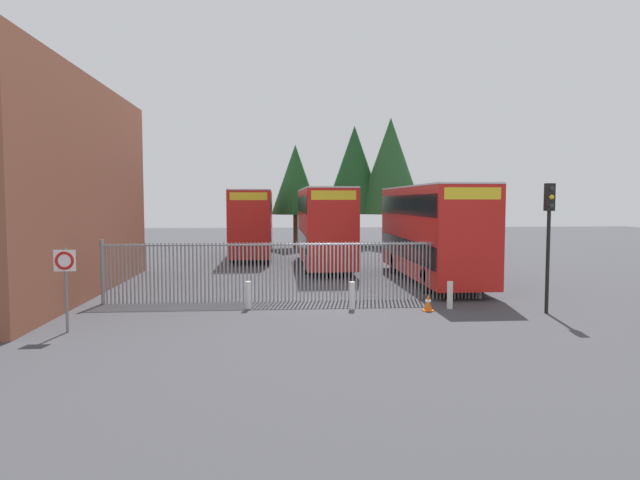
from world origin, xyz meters
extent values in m
plane|color=#3D3D42|center=(0.00, 8.00, 0.00)|extent=(100.00, 100.00, 0.00)
cube|color=brown|center=(-12.08, 2.12, 4.24)|extent=(6.29, 15.09, 8.48)
cylinder|color=gray|center=(-8.20, 0.00, 1.10)|extent=(0.06, 0.06, 2.20)
cylinder|color=gray|center=(-8.06, 0.00, 1.10)|extent=(0.06, 0.06, 2.20)
cylinder|color=gray|center=(-7.92, 0.00, 1.10)|extent=(0.06, 0.06, 2.20)
cylinder|color=gray|center=(-7.78, 0.00, 1.10)|extent=(0.06, 0.06, 2.20)
cylinder|color=gray|center=(-7.64, 0.00, 1.10)|extent=(0.06, 0.06, 2.20)
cylinder|color=gray|center=(-7.50, 0.00, 1.10)|extent=(0.06, 0.06, 2.20)
cylinder|color=gray|center=(-7.36, 0.00, 1.10)|extent=(0.06, 0.06, 2.20)
cylinder|color=gray|center=(-7.22, 0.00, 1.10)|extent=(0.06, 0.06, 2.20)
cylinder|color=gray|center=(-7.08, 0.00, 1.10)|extent=(0.06, 0.06, 2.20)
cylinder|color=gray|center=(-6.94, 0.00, 1.10)|extent=(0.06, 0.06, 2.20)
cylinder|color=gray|center=(-6.80, 0.00, 1.10)|extent=(0.06, 0.06, 2.20)
cylinder|color=gray|center=(-6.66, 0.00, 1.10)|extent=(0.06, 0.06, 2.20)
cylinder|color=gray|center=(-6.52, 0.00, 1.10)|extent=(0.06, 0.06, 2.20)
cylinder|color=gray|center=(-6.38, 0.00, 1.10)|extent=(0.06, 0.06, 2.20)
cylinder|color=gray|center=(-6.24, 0.00, 1.10)|extent=(0.06, 0.06, 2.20)
cylinder|color=gray|center=(-6.10, 0.00, 1.10)|extent=(0.06, 0.06, 2.20)
cylinder|color=gray|center=(-5.96, 0.00, 1.10)|extent=(0.06, 0.06, 2.20)
cylinder|color=gray|center=(-5.82, 0.00, 1.10)|extent=(0.06, 0.06, 2.20)
cylinder|color=gray|center=(-5.68, 0.00, 1.10)|extent=(0.06, 0.06, 2.20)
cylinder|color=gray|center=(-5.54, 0.00, 1.10)|extent=(0.06, 0.06, 2.20)
cylinder|color=gray|center=(-5.40, 0.00, 1.10)|extent=(0.06, 0.06, 2.20)
cylinder|color=gray|center=(-5.25, 0.00, 1.10)|extent=(0.06, 0.06, 2.20)
cylinder|color=gray|center=(-5.11, 0.00, 1.10)|extent=(0.06, 0.06, 2.20)
cylinder|color=gray|center=(-4.97, 0.00, 1.10)|extent=(0.06, 0.06, 2.20)
cylinder|color=gray|center=(-4.83, 0.00, 1.10)|extent=(0.06, 0.06, 2.20)
cylinder|color=gray|center=(-4.69, 0.00, 1.10)|extent=(0.06, 0.06, 2.20)
cylinder|color=gray|center=(-4.55, 0.00, 1.10)|extent=(0.06, 0.06, 2.20)
cylinder|color=gray|center=(-4.41, 0.00, 1.10)|extent=(0.06, 0.06, 2.20)
cylinder|color=gray|center=(-4.27, 0.00, 1.10)|extent=(0.06, 0.06, 2.20)
cylinder|color=gray|center=(-4.13, 0.00, 1.10)|extent=(0.06, 0.06, 2.20)
cylinder|color=gray|center=(-3.99, 0.00, 1.10)|extent=(0.06, 0.06, 2.20)
cylinder|color=gray|center=(-3.85, 0.00, 1.10)|extent=(0.06, 0.06, 2.20)
cylinder|color=gray|center=(-3.71, 0.00, 1.10)|extent=(0.06, 0.06, 2.20)
cylinder|color=gray|center=(-3.57, 0.00, 1.10)|extent=(0.06, 0.06, 2.20)
cylinder|color=gray|center=(-3.43, 0.00, 1.10)|extent=(0.06, 0.06, 2.20)
cylinder|color=gray|center=(-3.29, 0.00, 1.10)|extent=(0.06, 0.06, 2.20)
cylinder|color=gray|center=(-3.15, 0.00, 1.10)|extent=(0.06, 0.06, 2.20)
cylinder|color=gray|center=(-3.01, 0.00, 1.10)|extent=(0.06, 0.06, 2.20)
cylinder|color=gray|center=(-2.87, 0.00, 1.10)|extent=(0.06, 0.06, 2.20)
cylinder|color=gray|center=(-2.73, 0.00, 1.10)|extent=(0.06, 0.06, 2.20)
cylinder|color=gray|center=(-2.59, 0.00, 1.10)|extent=(0.06, 0.06, 2.20)
cylinder|color=gray|center=(-2.45, 0.00, 1.10)|extent=(0.06, 0.06, 2.20)
cylinder|color=gray|center=(-2.31, 0.00, 1.10)|extent=(0.06, 0.06, 2.20)
cylinder|color=gray|center=(-2.17, 0.00, 1.10)|extent=(0.06, 0.06, 2.20)
cylinder|color=gray|center=(-2.03, 0.00, 1.10)|extent=(0.06, 0.06, 2.20)
cylinder|color=gray|center=(-1.89, 0.00, 1.10)|extent=(0.06, 0.06, 2.20)
cylinder|color=gray|center=(-1.75, 0.00, 1.10)|extent=(0.06, 0.06, 2.20)
cylinder|color=gray|center=(-1.61, 0.00, 1.10)|extent=(0.06, 0.06, 2.20)
cylinder|color=gray|center=(-1.47, 0.00, 1.10)|extent=(0.06, 0.06, 2.20)
cylinder|color=gray|center=(-1.33, 0.00, 1.10)|extent=(0.06, 0.06, 2.20)
cylinder|color=gray|center=(-1.19, 0.00, 1.10)|extent=(0.06, 0.06, 2.20)
cylinder|color=gray|center=(-1.05, 0.00, 1.10)|extent=(0.06, 0.06, 2.20)
cylinder|color=gray|center=(-0.91, 0.00, 1.10)|extent=(0.06, 0.06, 2.20)
cylinder|color=gray|center=(-0.77, 0.00, 1.10)|extent=(0.06, 0.06, 2.20)
cylinder|color=gray|center=(-0.63, 0.00, 1.10)|extent=(0.06, 0.06, 2.20)
cylinder|color=gray|center=(-0.49, 0.00, 1.10)|extent=(0.06, 0.06, 2.20)
cylinder|color=gray|center=(-0.35, 0.00, 1.10)|extent=(0.06, 0.06, 2.20)
cylinder|color=gray|center=(-0.21, 0.00, 1.10)|extent=(0.06, 0.06, 2.20)
cylinder|color=gray|center=(-0.07, 0.00, 1.10)|extent=(0.06, 0.06, 2.20)
cylinder|color=gray|center=(0.07, 0.00, 1.10)|extent=(0.06, 0.06, 2.20)
cylinder|color=gray|center=(0.21, 0.00, 1.10)|extent=(0.06, 0.06, 2.20)
cylinder|color=gray|center=(0.35, 0.00, 1.10)|extent=(0.06, 0.06, 2.20)
cylinder|color=gray|center=(0.49, 0.00, 1.10)|extent=(0.06, 0.06, 2.20)
cylinder|color=gray|center=(0.63, 0.00, 1.10)|extent=(0.06, 0.06, 2.20)
cylinder|color=gray|center=(0.77, 0.00, 1.10)|extent=(0.06, 0.06, 2.20)
cylinder|color=gray|center=(0.91, 0.00, 1.10)|extent=(0.06, 0.06, 2.20)
cylinder|color=gray|center=(1.05, 0.00, 1.10)|extent=(0.06, 0.06, 2.20)
cylinder|color=gray|center=(1.19, 0.00, 1.10)|extent=(0.06, 0.06, 2.20)
cylinder|color=gray|center=(1.33, 0.00, 1.10)|extent=(0.06, 0.06, 2.20)
cylinder|color=gray|center=(1.47, 0.00, 1.10)|extent=(0.06, 0.06, 2.20)
cylinder|color=gray|center=(1.61, 0.00, 1.10)|extent=(0.06, 0.06, 2.20)
cylinder|color=gray|center=(1.75, 0.00, 1.10)|extent=(0.06, 0.06, 2.20)
cylinder|color=gray|center=(1.89, 0.00, 1.10)|extent=(0.06, 0.06, 2.20)
cylinder|color=gray|center=(2.03, 0.00, 1.10)|extent=(0.06, 0.06, 2.20)
cylinder|color=gray|center=(2.17, 0.00, 1.10)|extent=(0.06, 0.06, 2.20)
cylinder|color=gray|center=(2.32, 0.00, 1.10)|extent=(0.06, 0.06, 2.20)
cylinder|color=gray|center=(2.46, 0.00, 1.10)|extent=(0.06, 0.06, 2.20)
cylinder|color=gray|center=(2.60, 0.00, 1.10)|extent=(0.06, 0.06, 2.20)
cylinder|color=gray|center=(2.74, 0.00, 1.10)|extent=(0.06, 0.06, 2.20)
cylinder|color=gray|center=(2.88, 0.00, 1.10)|extent=(0.06, 0.06, 2.20)
cylinder|color=gray|center=(3.02, 0.00, 1.10)|extent=(0.06, 0.06, 2.20)
cylinder|color=gray|center=(3.16, 0.00, 1.10)|extent=(0.06, 0.06, 2.20)
cylinder|color=gray|center=(3.30, 0.00, 1.10)|extent=(0.06, 0.06, 2.20)
cylinder|color=gray|center=(3.44, 0.00, 1.10)|extent=(0.06, 0.06, 2.20)
cylinder|color=gray|center=(3.58, 0.00, 1.10)|extent=(0.06, 0.06, 2.20)
cylinder|color=gray|center=(3.72, 0.00, 1.10)|extent=(0.06, 0.06, 2.20)
cylinder|color=gray|center=(3.86, 0.00, 1.10)|extent=(0.06, 0.06, 2.20)
cylinder|color=gray|center=(4.00, 0.00, 1.10)|extent=(0.06, 0.06, 2.20)
cylinder|color=gray|center=(4.14, 0.00, 1.10)|extent=(0.06, 0.06, 2.20)
cylinder|color=gray|center=(4.28, 0.00, 1.10)|extent=(0.06, 0.06, 2.20)
cylinder|color=gray|center=(4.42, 0.00, 1.10)|extent=(0.06, 0.06, 2.20)
cylinder|color=gray|center=(4.56, 0.00, 1.10)|extent=(0.06, 0.06, 2.20)
cylinder|color=gray|center=(4.70, 0.00, 1.10)|extent=(0.06, 0.06, 2.20)
cylinder|color=gray|center=(4.84, 0.00, 1.10)|extent=(0.06, 0.06, 2.20)
cylinder|color=gray|center=(4.98, 0.00, 1.10)|extent=(0.06, 0.06, 2.20)
cylinder|color=gray|center=(5.12, 0.00, 1.10)|extent=(0.06, 0.06, 2.20)
cylinder|color=gray|center=(5.26, 0.00, 1.10)|extent=(0.06, 0.06, 2.20)
cylinder|color=gray|center=(5.40, 0.00, 1.10)|extent=(0.06, 0.06, 2.20)
cylinder|color=gray|center=(5.54, 0.00, 1.10)|extent=(0.06, 0.06, 2.20)
cylinder|color=gray|center=(5.68, 0.00, 1.10)|extent=(0.06, 0.06, 2.20)
cylinder|color=gray|center=(5.82, 0.00, 1.10)|extent=(0.06, 0.06, 2.20)
cylinder|color=gray|center=(-1.19, 0.00, 2.12)|extent=(14.02, 0.07, 0.07)
cylinder|color=gray|center=(-8.20, 0.00, 1.18)|extent=(0.14, 0.14, 2.35)
cylinder|color=gray|center=(5.82, 0.00, 1.18)|extent=(0.14, 0.14, 2.35)
cube|color=red|center=(5.22, 4.72, 2.35)|extent=(2.50, 10.80, 4.00)
cube|color=black|center=(5.22, 4.72, 1.55)|extent=(2.54, 10.37, 0.90)
cube|color=black|center=(5.22, 4.72, 3.55)|extent=(2.54, 10.37, 0.90)
cube|color=yellow|center=(5.22, -0.63, 4.00)|extent=(2.12, 0.12, 0.44)
cube|color=silver|center=(5.22, 4.72, 4.38)|extent=(2.50, 10.80, 0.08)
cylinder|color=black|center=(4.12, 1.38, 0.52)|extent=(0.30, 1.04, 1.04)
cylinder|color=black|center=(6.32, 1.38, 0.52)|extent=(0.30, 1.04, 1.04)
cylinder|color=black|center=(4.12, 7.69, 0.52)|extent=(0.30, 1.04, 1.04)
cylinder|color=black|center=(6.32, 7.69, 0.52)|extent=(0.30, 1.04, 1.04)
cube|color=red|center=(0.76, 10.87, 2.35)|extent=(2.50, 10.80, 4.00)
cube|color=black|center=(0.76, 10.87, 1.55)|extent=(2.54, 10.37, 0.90)
cube|color=black|center=(0.76, 10.87, 3.55)|extent=(2.54, 10.37, 0.90)
cube|color=yellow|center=(0.76, 5.52, 4.00)|extent=(2.12, 0.12, 0.44)
cube|color=silver|center=(0.76, 10.87, 4.38)|extent=(2.50, 10.80, 0.08)
cylinder|color=black|center=(-0.34, 7.52, 0.52)|extent=(0.30, 1.04, 1.04)
cylinder|color=black|center=(1.86, 7.52, 0.52)|extent=(0.30, 1.04, 1.04)
cylinder|color=black|center=(-0.34, 13.84, 0.52)|extent=(0.30, 1.04, 1.04)
cylinder|color=black|center=(1.86, 13.84, 0.52)|extent=(0.30, 1.04, 1.04)
cube|color=red|center=(-3.50, 16.74, 2.35)|extent=(2.50, 10.80, 4.00)
cube|color=black|center=(-3.50, 16.74, 1.55)|extent=(2.54, 10.37, 0.90)
cube|color=black|center=(-3.50, 16.74, 3.55)|extent=(2.54, 10.37, 0.90)
cube|color=yellow|center=(-3.50, 11.39, 4.00)|extent=(2.12, 0.12, 0.44)
cube|color=silver|center=(-3.50, 16.74, 4.38)|extent=(2.50, 10.80, 0.08)
cylinder|color=black|center=(-4.60, 13.40, 0.52)|extent=(0.30, 1.04, 1.04)
cylinder|color=black|center=(-2.40, 13.40, 0.52)|extent=(0.30, 1.04, 1.04)
cylinder|color=black|center=(-4.60, 19.71, 0.52)|extent=(0.30, 1.04, 1.04)
cylinder|color=black|center=(-2.40, 19.71, 0.52)|extent=(0.30, 1.04, 1.04)
cylinder|color=silver|center=(-2.91, -1.32, 0.47)|extent=(0.20, 0.20, 0.95)
cylinder|color=silver|center=(0.66, -1.68, 0.47)|extent=(0.20, 0.20, 0.95)
cylinder|color=silver|center=(4.05, -1.84, 0.47)|extent=(0.20, 0.20, 0.95)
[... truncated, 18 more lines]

